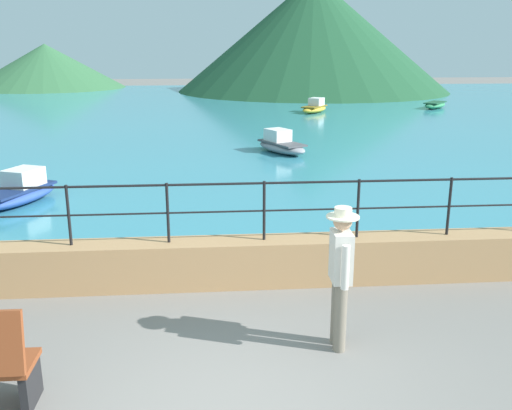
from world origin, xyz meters
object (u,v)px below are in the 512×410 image
Objects in this scene: person_walking at (341,271)px; boat_1 at (281,144)px; boat_4 at (435,105)px; boat_3 at (315,107)px; boat_0 at (19,192)px.

boat_1 is (0.93, 12.60, -0.65)m from person_walking.
boat_1 is at bearing 85.80° from person_walking.
boat_1 is at bearing -128.85° from boat_4.
boat_1 is 1.05× the size of boat_4.
boat_1 and boat_3 have the same top height.
boat_1 is 1.02× the size of boat_3.
boat_3 is (3.31, 11.62, 0.00)m from boat_1.
boat_3 is at bearing 80.08° from person_walking.
boat_0 is 1.02× the size of boat_3.
boat_0 and boat_3 have the same top height.
boat_0 is (-5.80, 6.78, -0.65)m from person_walking.
person_walking is 28.18m from boat_4.
boat_0 reaches higher than boat_4.
person_walking is 12.65m from boat_1.
person_walking is at bearing -49.45° from boat_0.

